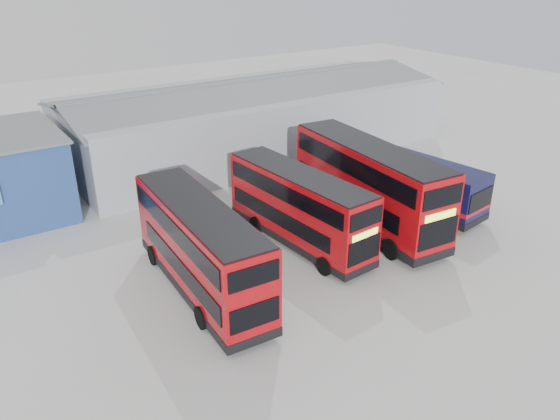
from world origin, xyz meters
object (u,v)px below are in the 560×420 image
(double_decker_right, at_px, (368,186))
(double_decker_left, at_px, (201,250))
(double_decker_centre, at_px, (299,209))
(maintenance_shed, at_px, (256,119))
(single_decker_blue, at_px, (397,178))

(double_decker_right, bearing_deg, double_decker_left, -169.60)
(double_decker_left, distance_m, double_decker_right, 11.34)
(double_decker_centre, bearing_deg, maintenance_shed, 62.62)
(double_decker_left, xyz_separation_m, single_decker_blue, (15.29, 2.60, -0.62))
(double_decker_left, bearing_deg, maintenance_shed, -125.43)
(maintenance_shed, height_order, double_decker_centre, maintenance_shed)
(double_decker_left, bearing_deg, double_decker_right, -171.51)
(double_decker_left, distance_m, single_decker_blue, 15.52)
(double_decker_right, bearing_deg, single_decker_blue, 26.36)
(double_decker_left, xyz_separation_m, double_decker_centre, (6.61, 1.38, -0.13))
(double_decker_left, relative_size, double_decker_centre, 1.06)
(maintenance_shed, height_order, double_decker_left, maintenance_shed)
(maintenance_shed, height_order, single_decker_blue, maintenance_shed)
(double_decker_right, bearing_deg, double_decker_centre, -178.93)
(double_decker_left, relative_size, double_decker_right, 0.90)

